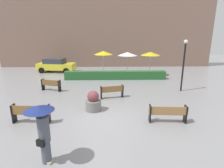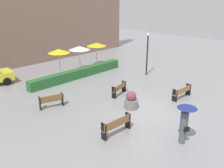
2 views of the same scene
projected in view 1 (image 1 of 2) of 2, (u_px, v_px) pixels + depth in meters
name	position (u px, v px, depth m)	size (l,w,h in m)	color
ground_plane	(104.00, 118.00, 9.47)	(60.00, 60.00, 0.00)	gray
bench_mid_center	(112.00, 91.00, 12.27)	(1.64, 0.68, 0.87)	olive
bench_near_left	(30.00, 112.00, 8.77)	(1.87, 0.46, 0.94)	olive
bench_near_right	(168.00, 113.00, 8.83)	(1.87, 0.51, 0.87)	#9E7242
bench_far_left	(51.00, 84.00, 13.84)	(1.60, 0.79, 0.88)	brown
pedestrian_with_umbrella	(42.00, 127.00, 5.80)	(0.94, 0.94, 2.11)	#4C515B
planter_pot	(93.00, 102.00, 10.27)	(0.88, 0.88, 1.17)	slate
lamp_post	(184.00, 60.00, 13.35)	(0.28, 0.28, 3.87)	black
patio_umbrella_yellow	(103.00, 53.00, 18.01)	(1.87, 1.87, 2.63)	silver
patio_umbrella_white	(127.00, 54.00, 18.32)	(1.98, 1.98, 2.49)	silver
patio_umbrella_yellow_far	(150.00, 54.00, 18.61)	(2.00, 2.00, 2.48)	silver
hedge_strip	(115.00, 75.00, 17.48)	(9.71, 0.70, 0.80)	#28602D
building_facade	(106.00, 26.00, 23.48)	(28.00, 1.20, 10.60)	#846656
parked_car	(56.00, 65.00, 20.80)	(4.39, 2.40, 1.57)	yellow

